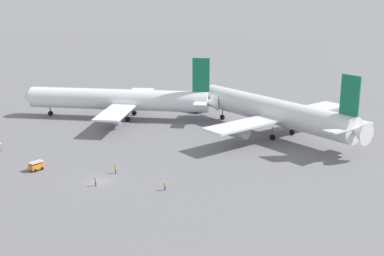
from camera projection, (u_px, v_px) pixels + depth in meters
name	position (u px, v px, depth m)	size (l,w,h in m)	color
ground_plane	(98.00, 182.00, 92.34)	(600.00, 600.00, 0.00)	slate
airliner_at_gate_left	(120.00, 100.00, 135.53)	(53.56, 39.01, 16.54)	white
airliner_being_pushed	(274.00, 112.00, 120.07)	(41.58, 38.36, 17.01)	silver
pushback_tug	(194.00, 108.00, 143.61)	(7.80, 6.42, 2.77)	#2D4C8C
gse_baggage_cart_near_cluster	(36.00, 166.00, 97.85)	(2.72, 3.15, 1.71)	orange
ground_crew_marshaller_foreground	(165.00, 186.00, 88.23)	(0.36, 0.36, 1.57)	#4C4C51
ground_crew_ramp_agent_by_cones	(96.00, 181.00, 90.11)	(0.36, 0.36, 1.62)	#4C4C51
ground_crew_wing_walker_right	(116.00, 169.00, 96.14)	(0.36, 0.36, 1.66)	#4C4C51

